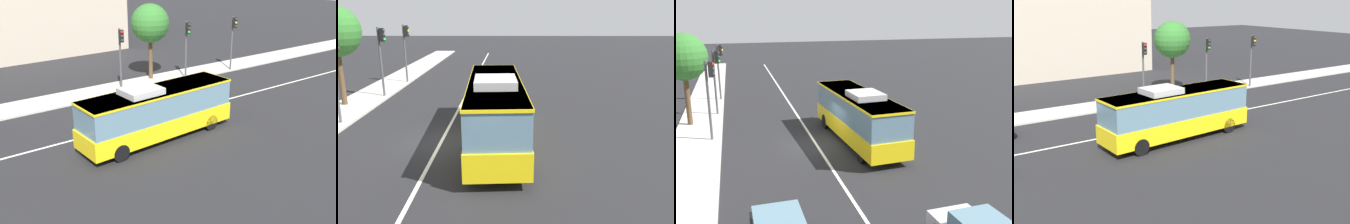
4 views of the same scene
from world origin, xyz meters
The scene contains 5 objects.
ground_plane centered at (0.00, 0.00, 0.00)m, with size 160.00×160.00×0.00m, color black.
lane_centre_line centered at (0.00, 0.00, 0.01)m, with size 76.00×0.16×0.01m, color silver.
transit_bus centered at (-0.08, -2.72, 1.81)m, with size 10.13×3.08×3.46m.
traffic_light_near_corner centered at (8.95, 5.98, 3.56)m, with size 0.34×0.62×5.20m.
traffic_light_mid_block centered at (14.33, 5.82, 3.56)m, with size 0.32×0.62×5.20m.
Camera 2 is at (-15.43, -3.41, 6.16)m, focal length 35.38 mm.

